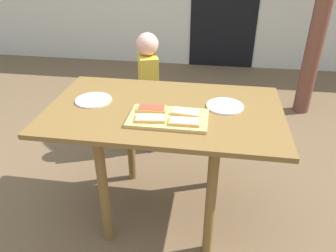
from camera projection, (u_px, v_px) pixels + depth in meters
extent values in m
plane|color=brown|center=(165.00, 208.00, 2.26)|extent=(16.00, 16.00, 0.00)
cube|color=brown|center=(164.00, 110.00, 1.88)|extent=(1.34, 0.80, 0.03)
cylinder|color=brown|center=(104.00, 191.00, 1.85)|extent=(0.06, 0.06, 0.75)
cylinder|color=brown|center=(211.00, 203.00, 1.77)|extent=(0.06, 0.06, 0.75)
cylinder|color=brown|center=(130.00, 136.00, 2.37)|extent=(0.06, 0.06, 0.75)
cylinder|color=brown|center=(214.00, 143.00, 2.29)|extent=(0.06, 0.06, 0.75)
cube|color=tan|center=(168.00, 118.00, 1.75)|extent=(0.42, 0.25, 0.02)
cube|color=#D7AA55|center=(151.00, 119.00, 1.71)|extent=(0.17, 0.10, 0.01)
cube|color=beige|center=(151.00, 117.00, 1.70)|extent=(0.15, 0.09, 0.00)
cube|color=#D7AA55|center=(184.00, 122.00, 1.68)|extent=(0.16, 0.08, 0.01)
cube|color=beige|center=(184.00, 120.00, 1.67)|extent=(0.14, 0.08, 0.00)
cube|color=#D7AA55|center=(152.00, 109.00, 1.81)|extent=(0.16, 0.09, 0.01)
cube|color=#C5412D|center=(152.00, 107.00, 1.80)|extent=(0.15, 0.08, 0.00)
cube|color=#D7AA55|center=(186.00, 112.00, 1.77)|extent=(0.17, 0.10, 0.01)
cube|color=beige|center=(186.00, 111.00, 1.76)|extent=(0.15, 0.09, 0.00)
cylinder|color=white|center=(93.00, 100.00, 1.95)|extent=(0.21, 0.21, 0.01)
cylinder|color=white|center=(225.00, 106.00, 1.88)|extent=(0.21, 0.21, 0.01)
cylinder|color=#453C71|center=(149.00, 120.00, 2.89)|extent=(0.09, 0.09, 0.45)
cylinder|color=#453C71|center=(151.00, 127.00, 2.77)|extent=(0.09, 0.09, 0.45)
cube|color=gold|center=(148.00, 78.00, 2.63)|extent=(0.21, 0.27, 0.38)
sphere|color=#E9AB98|center=(147.00, 44.00, 2.49)|extent=(0.17, 0.17, 0.17)
cylinder|color=brown|center=(322.00, 11.00, 3.04)|extent=(0.16, 0.16, 2.06)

